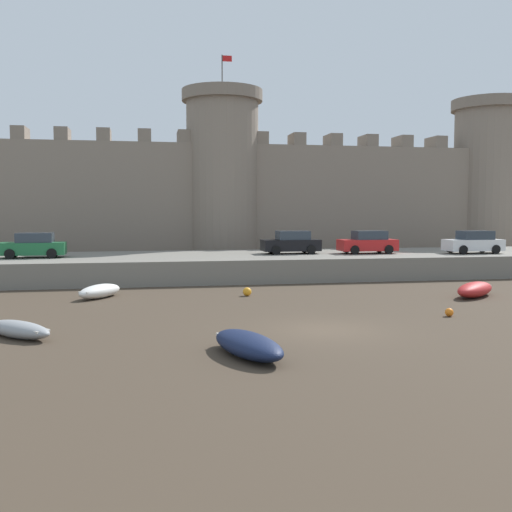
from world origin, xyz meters
TOP-DOWN VIEW (x-y plane):
  - ground_plane at (0.00, 0.00)m, footprint 160.00×160.00m
  - quay_road at (0.00, 19.28)m, footprint 62.88×10.00m
  - castle at (-0.00, 30.56)m, footprint 57.88×6.99m
  - rowboat_near_channel_right at (-3.61, -3.52)m, footprint 2.48×4.06m
  - rowboat_midflat_centre at (10.46, 7.05)m, footprint 3.66×3.39m
  - rowboat_midflat_right at (-9.14, 10.26)m, footprint 2.62×3.11m
  - rowboat_near_channel_left at (-11.31, 0.70)m, footprint 3.08×3.00m
  - mooring_buoy_off_centre at (-1.40, 9.59)m, footprint 0.46×0.46m
  - mooring_buoy_near_channel at (6.18, 1.87)m, footprint 0.36×0.36m
  - car_quay_centre_east at (8.94, 18.74)m, footprint 4.13×1.94m
  - car_quay_centre_west at (-13.92, 19.02)m, footprint 4.13×1.94m
  - car_quay_west at (3.49, 19.51)m, footprint 4.13×1.94m
  - car_quay_east at (16.43, 17.42)m, footprint 4.13×1.94m

SIDE VIEW (x-z plane):
  - ground_plane at x=0.00m, z-range 0.00..0.00m
  - mooring_buoy_near_channel at x=6.18m, z-range 0.00..0.36m
  - mooring_buoy_off_centre at x=-1.40m, z-range 0.00..0.46m
  - rowboat_near_channel_left at x=-11.31m, z-range 0.02..0.63m
  - rowboat_midflat_right at x=-9.14m, z-range 0.02..0.74m
  - rowboat_near_channel_right at x=-3.61m, z-range 0.02..0.76m
  - rowboat_midflat_centre at x=10.46m, z-range 0.02..0.81m
  - quay_road at x=0.00m, z-range 0.00..1.51m
  - car_quay_centre_east at x=8.94m, z-range 1.48..3.10m
  - car_quay_centre_west at x=-13.92m, z-range 1.48..3.10m
  - car_quay_west at x=3.49m, z-range 1.48..3.10m
  - car_quay_east at x=16.43m, z-range 1.48..3.10m
  - castle at x=0.00m, z-range -2.45..15.53m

